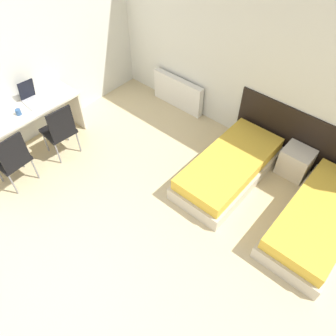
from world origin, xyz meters
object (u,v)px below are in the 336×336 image
Objects in this scene: nightstand at (295,162)px; bed_near_window at (229,168)px; laptop at (31,98)px; chair_near_notebook at (12,158)px; chair_near_laptop at (60,129)px; bed_near_door at (318,220)px.

bed_near_window is at bearing -133.47° from nightstand.
chair_near_notebook is at bearing -49.59° from laptop.
nightstand is at bearing 39.41° from chair_near_laptop.
bed_near_door is at bearing 0.00° from bed_near_window.
bed_near_door is 1.95× the size of chair_near_notebook.
bed_near_door is at bearing 22.57° from laptop.
laptop is at bearing 122.40° from chair_near_notebook.
bed_near_window is 4.90× the size of laptop.
nightstand is at bearing 35.43° from laptop.
bed_near_door is 4.90× the size of laptop.
chair_near_laptop reaches higher than bed_near_door.
laptop is (-0.57, 0.80, 0.32)m from chair_near_notebook.
bed_near_window is 1.41m from bed_near_door.
laptop is (-3.58, -2.08, 0.62)m from nightstand.
bed_near_window is at bearing 30.20° from laptop.
chair_near_laptop is 1.00× the size of chair_near_notebook.
chair_near_notebook is (0.00, -0.82, 0.00)m from chair_near_laptop.
laptop is at bearing -173.28° from chair_near_laptop.
laptop reaches higher than chair_near_notebook.
chair_near_laptop and chair_near_notebook have the same top height.
bed_near_door is 4.30m from chair_near_notebook.
bed_near_window is 2.68m from chair_near_laptop.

